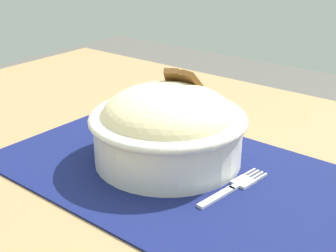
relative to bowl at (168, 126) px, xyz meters
The scene contains 4 objects.
table 0.14m from the bowl, 40.58° to the right, with size 1.26×0.85×0.72m.
placemat 0.06m from the bowl, 31.36° to the right, with size 0.48×0.30×0.00m, color #11194C.
bowl is the anchor object (origin of this frame).
fork 0.12m from the bowl, ahead, with size 0.03×0.12×0.00m.
Camera 1 is at (0.30, -0.41, 1.01)m, focal length 50.21 mm.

